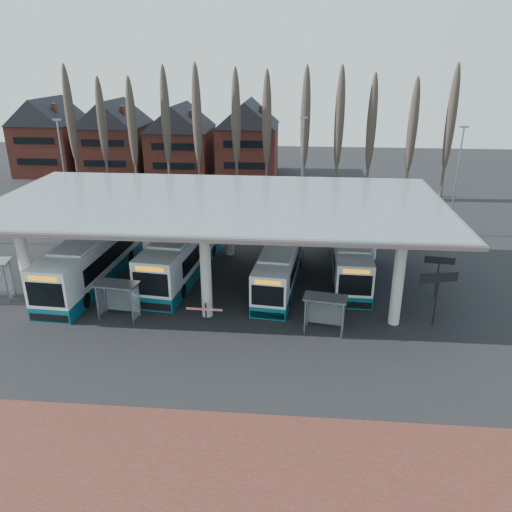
# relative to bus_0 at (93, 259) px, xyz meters

# --- Properties ---
(ground) EXTENTS (140.00, 140.00, 0.00)m
(ground) POSITION_rel_bus_0_xyz_m (9.45, -7.19, -1.72)
(ground) COLOR black
(ground) RESTS_ON ground
(brick_strip) EXTENTS (70.00, 10.00, 0.03)m
(brick_strip) POSITION_rel_bus_0_xyz_m (9.45, -19.19, -1.71)
(brick_strip) COLOR brown
(brick_strip) RESTS_ON ground
(station_canopy) EXTENTS (32.00, 16.00, 6.34)m
(station_canopy) POSITION_rel_bus_0_xyz_m (9.45, 0.81, 3.96)
(station_canopy) COLOR silver
(station_canopy) RESTS_ON ground
(poplar_row) EXTENTS (45.10, 1.10, 14.50)m
(poplar_row) POSITION_rel_bus_0_xyz_m (9.45, 25.81, 7.05)
(poplar_row) COLOR #473D33
(poplar_row) RESTS_ON ground
(townhouse_row) EXTENTS (36.80, 10.30, 12.25)m
(townhouse_row) POSITION_rel_bus_0_xyz_m (-6.30, 36.81, 4.22)
(townhouse_row) COLOR maroon
(townhouse_row) RESTS_ON ground
(lamp_post_a) EXTENTS (0.80, 0.16, 10.17)m
(lamp_post_a) POSITION_rel_bus_0_xyz_m (-8.55, 14.81, 3.61)
(lamp_post_a) COLOR slate
(lamp_post_a) RESTS_ON ground
(lamp_post_b) EXTENTS (0.80, 0.16, 10.17)m
(lamp_post_b) POSITION_rel_bus_0_xyz_m (15.45, 18.81, 3.61)
(lamp_post_b) COLOR slate
(lamp_post_b) RESTS_ON ground
(lamp_post_c) EXTENTS (0.80, 0.16, 10.17)m
(lamp_post_c) POSITION_rel_bus_0_xyz_m (29.45, 12.81, 3.61)
(lamp_post_c) COLOR slate
(lamp_post_c) RESTS_ON ground
(bus_0) EXTENTS (3.55, 13.29, 3.65)m
(bus_0) POSITION_rel_bus_0_xyz_m (0.00, 0.00, 0.00)
(bus_0) COLOR white
(bus_0) RESTS_ON ground
(bus_1) EXTENTS (4.15, 13.19, 3.60)m
(bus_1) POSITION_rel_bus_0_xyz_m (6.43, 2.00, -0.02)
(bus_1) COLOR white
(bus_1) RESTS_ON ground
(bus_2) EXTENTS (3.51, 11.35, 3.10)m
(bus_2) POSITION_rel_bus_0_xyz_m (13.98, 0.63, -0.26)
(bus_2) COLOR white
(bus_2) RESTS_ON ground
(bus_3) EXTENTS (2.78, 11.76, 3.25)m
(bus_3) POSITION_rel_bus_0_xyz_m (19.23, 2.85, -0.19)
(bus_3) COLOR white
(bus_3) RESTS_ON ground
(shelter_1) EXTENTS (2.86, 1.65, 2.53)m
(shelter_1) POSITION_rel_bus_0_xyz_m (3.90, -5.53, 0.12)
(shelter_1) COLOR gray
(shelter_1) RESTS_ON ground
(shelter_2) EXTENTS (2.77, 1.70, 2.41)m
(shelter_2) POSITION_rel_bus_0_xyz_m (16.99, -6.10, 0.03)
(shelter_2) COLOR gray
(shelter_2) RESTS_ON ground
(info_sign_0) EXTENTS (2.38, 0.78, 3.63)m
(info_sign_0) POSITION_rel_bus_0_xyz_m (23.86, -4.81, 1.32)
(info_sign_0) COLOR black
(info_sign_0) RESTS_ON ground
(info_sign_1) EXTENTS (2.02, 0.34, 3.01)m
(info_sign_1) POSITION_rel_bus_0_xyz_m (25.02, -0.52, 0.80)
(info_sign_1) COLOR black
(info_sign_1) RESTS_ON ground
(barrier) EXTENTS (2.32, 0.66, 1.16)m
(barrier) POSITION_rel_bus_0_xyz_m (9.46, -5.64, -0.82)
(barrier) COLOR black
(barrier) RESTS_ON ground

